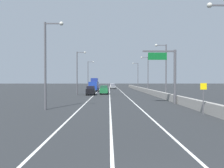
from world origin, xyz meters
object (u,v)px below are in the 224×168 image
object	(u,v)px
car_gray_0	(113,86)
car_black_1	(91,90)
lamp_post_right_third	(147,72)
lamp_post_right_second	(165,67)
lamp_post_left_far	(89,73)
lamp_post_right_fourth	(137,74)
lamp_post_left_mid	(78,70)
speed_advisory_sign	(203,96)
car_green_3	(104,90)
car_white_2	(112,86)
overhead_sign_gantry	(170,70)
box_truck	(94,85)
lamp_post_left_near	(48,59)

from	to	relation	value
car_gray_0	car_black_1	distance (m)	36.69
lamp_post_right_third	car_black_1	world-z (taller)	lamp_post_right_third
lamp_post_right_second	lamp_post_left_far	distance (m)	38.65
lamp_post_right_fourth	lamp_post_left_mid	size ratio (longest dim) A/B	1.00
speed_advisory_sign	car_green_3	world-z (taller)	speed_advisory_sign
lamp_post_left_far	car_green_3	world-z (taller)	lamp_post_left_far
lamp_post_right_second	car_green_3	xyz separation A→B (m)	(-11.10, 12.35, -4.59)
lamp_post_left_mid	car_white_2	size ratio (longest dim) A/B	2.05
overhead_sign_gantry	lamp_post_left_far	size ratio (longest dim) A/B	0.77
car_black_1	box_truck	world-z (taller)	box_truck
car_gray_0	car_black_1	bearing A→B (deg)	-98.92
overhead_sign_gantry	lamp_post_left_near	xyz separation A→B (m)	(-15.21, -5.86, 0.90)
speed_advisory_sign	lamp_post_right_third	size ratio (longest dim) A/B	0.31
speed_advisory_sign	lamp_post_right_fourth	size ratio (longest dim) A/B	0.31
lamp_post_left_far	car_black_1	size ratio (longest dim) A/B	2.18
lamp_post_left_near	lamp_post_left_mid	bearing A→B (deg)	90.31
car_green_3	overhead_sign_gantry	bearing A→B (deg)	-65.56
lamp_post_right_third	lamp_post_left_near	world-z (taller)	same
lamp_post_right_second	lamp_post_right_third	world-z (taller)	same
overhead_sign_gantry	car_black_1	world-z (taller)	overhead_sign_gantry
lamp_post_left_near	lamp_post_left_mid	distance (m)	24.68
lamp_post_right_third	lamp_post_left_near	distance (m)	39.12
car_white_2	box_truck	xyz separation A→B (m)	(-5.94, -26.15, 0.81)
lamp_post_right_second	car_gray_0	xyz separation A→B (m)	(-8.37, 46.08, -4.67)
car_green_3	box_truck	size ratio (longest dim) A/B	0.54
car_gray_0	car_white_2	size ratio (longest dim) A/B	1.00
overhead_sign_gantry	car_white_2	distance (m)	61.88
car_green_3	lamp_post_right_fourth	bearing A→B (deg)	68.14
car_black_1	box_truck	bearing A→B (deg)	91.53
lamp_post_left_mid	lamp_post_left_far	world-z (taller)	same
overhead_sign_gantry	lamp_post_left_near	world-z (taller)	lamp_post_left_near
car_gray_0	lamp_post_left_far	bearing A→B (deg)	-126.84
speed_advisory_sign	car_gray_0	size ratio (longest dim) A/B	0.63
lamp_post_right_second	box_truck	xyz separation A→B (m)	(-14.50, 26.51, -3.82)
lamp_post_right_second	lamp_post_right_third	bearing A→B (deg)	88.69
lamp_post_right_second	lamp_post_left_far	xyz separation A→B (m)	(-16.83, 34.79, 0.00)
car_black_1	car_white_2	size ratio (longest dim) A/B	0.94
lamp_post_right_third	lamp_post_left_far	bearing A→B (deg)	140.57
lamp_post_right_fourth	lamp_post_left_far	distance (m)	18.40
lamp_post_left_mid	car_green_3	xyz separation A→B (m)	(5.78, 2.24, -4.59)
lamp_post_left_near	car_green_3	bearing A→B (deg)	78.16
lamp_post_left_far	car_black_1	world-z (taller)	lamp_post_left_far
lamp_post_right_fourth	car_white_2	size ratio (longest dim) A/B	2.05
speed_advisory_sign	car_white_2	size ratio (longest dim) A/B	0.63
lamp_post_left_far	overhead_sign_gantry	bearing A→B (deg)	-70.63
car_black_1	lamp_post_left_far	bearing A→B (deg)	96.33
overhead_sign_gantry	speed_advisory_sign	size ratio (longest dim) A/B	2.50
overhead_sign_gantry	lamp_post_right_third	distance (m)	29.35
speed_advisory_sign	lamp_post_left_mid	world-z (taller)	lamp_post_left_mid
lamp_post_right_third	car_black_1	size ratio (longest dim) A/B	2.18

